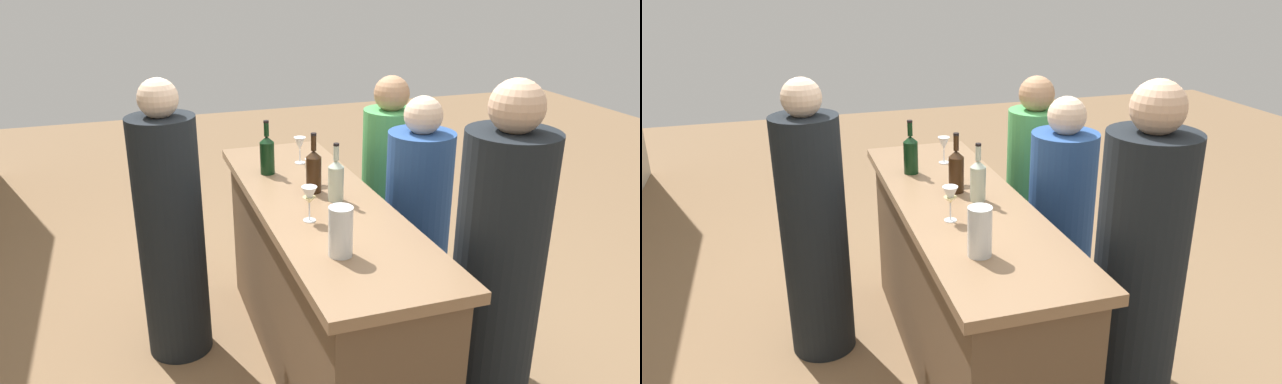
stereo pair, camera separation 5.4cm
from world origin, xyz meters
TOP-DOWN VIEW (x-y plane):
  - ground_plane at (0.00, 0.00)m, footprint 12.00×12.00m
  - bar_counter at (0.00, 0.00)m, footprint 2.03×0.62m
  - wine_bottle_leftmost_clear_pale at (-0.01, -0.08)m, footprint 0.08×0.08m
  - wine_bottle_second_left_amber_brown at (0.14, -0.01)m, footprint 0.08×0.08m
  - wine_bottle_center_dark_green at (0.49, 0.14)m, footprint 0.08×0.08m
  - wine_glass_near_left at (0.61, -0.08)m, footprint 0.07×0.07m
  - wine_glass_near_center at (0.27, -0.04)m, footprint 0.07×0.07m
  - wine_glass_near_right at (-0.21, 0.12)m, footprint 0.07×0.07m
  - water_pitcher at (-0.57, 0.10)m, footprint 0.10×0.10m
  - person_left_guest at (0.14, -0.62)m, footprint 0.46×0.46m
  - person_center_guest at (-0.61, -0.63)m, footprint 0.45×0.45m
  - person_right_guest at (0.69, -0.69)m, footprint 0.40×0.40m
  - person_server_behind at (0.42, 0.70)m, footprint 0.41×0.41m

SIDE VIEW (x-z plane):
  - ground_plane at x=0.00m, z-range 0.00..0.00m
  - bar_counter at x=0.00m, z-range 0.00..0.97m
  - person_left_guest at x=0.14m, z-range -0.06..1.36m
  - person_right_guest at x=0.69m, z-range -0.05..1.37m
  - person_server_behind at x=0.42m, z-range -0.06..1.48m
  - person_center_guest at x=-0.61m, z-range -0.07..1.58m
  - wine_glass_near_center at x=0.27m, z-range 1.00..1.13m
  - water_pitcher at x=-0.57m, z-range 0.97..1.17m
  - wine_bottle_leftmost_clear_pale at x=-0.01m, z-range 0.93..1.22m
  - wine_glass_near_left at x=0.61m, z-range 1.00..1.16m
  - wine_bottle_center_dark_green at x=0.49m, z-range 0.93..1.23m
  - wine_glass_near_right at x=-0.21m, z-range 1.00..1.17m
  - wine_bottle_second_left_amber_brown at x=0.14m, z-range 0.93..1.24m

